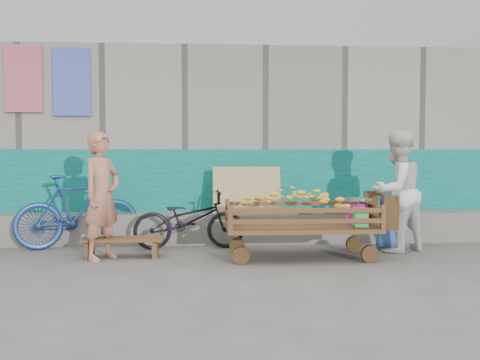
{
  "coord_description": "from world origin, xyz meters",
  "views": [
    {
      "loc": [
        -0.32,
        -5.62,
        1.36
      ],
      "look_at": [
        0.13,
        1.2,
        1.0
      ],
      "focal_mm": 40.0,
      "sensor_mm": 36.0,
      "label": 1
    }
  ],
  "objects": [
    {
      "name": "building_wall",
      "position": [
        -0.0,
        4.05,
        1.47
      ],
      "size": [
        12.0,
        3.5,
        3.0
      ],
      "color": "gray",
      "rests_on": "ground"
    },
    {
      "name": "bicycle_dark",
      "position": [
        -0.54,
        1.85,
        0.41
      ],
      "size": [
        1.58,
        0.64,
        0.82
      ],
      "primitive_type": "imported",
      "rotation": [
        0.0,
        0.0,
        1.64
      ],
      "color": "black",
      "rests_on": "ground"
    },
    {
      "name": "bicycle_blue",
      "position": [
        -2.12,
        2.05,
        0.52
      ],
      "size": [
        1.79,
        1.09,
        1.04
      ],
      "primitive_type": "imported",
      "rotation": [
        0.0,
        0.0,
        1.95
      ],
      "color": "navy",
      "rests_on": "ground"
    },
    {
      "name": "vendor_man",
      "position": [
        -1.61,
        1.19,
        0.81
      ],
      "size": [
        0.64,
        0.7,
        1.61
      ],
      "primitive_type": "imported",
      "rotation": [
        0.0,
        0.0,
        1.02
      ],
      "color": "#B36F55",
      "rests_on": "ground"
    },
    {
      "name": "bench",
      "position": [
        -1.37,
        1.28,
        0.19
      ],
      "size": [
        1.04,
        0.31,
        0.26
      ],
      "color": "#543A18",
      "rests_on": "ground"
    },
    {
      "name": "banana_cart",
      "position": [
        0.87,
        1.11,
        0.6
      ],
      "size": [
        2.09,
        0.96,
        0.89
      ],
      "color": "#543A18",
      "rests_on": "ground"
    },
    {
      "name": "ground",
      "position": [
        0.0,
        0.0,
        0.0
      ],
      "size": [
        80.0,
        80.0,
        0.0
      ],
      "primitive_type": "plane",
      "color": "#55514E",
      "rests_on": "ground"
    },
    {
      "name": "child",
      "position": [
        2.21,
        1.65,
        0.42
      ],
      "size": [
        0.41,
        0.27,
        0.83
      ],
      "primitive_type": "imported",
      "rotation": [
        0.0,
        0.0,
        3.16
      ],
      "color": "#365DAE",
      "rests_on": "ground"
    },
    {
      "name": "woman",
      "position": [
        2.29,
        1.46,
        0.83
      ],
      "size": [
        0.99,
        0.91,
        1.65
      ],
      "primitive_type": "imported",
      "rotation": [
        0.0,
        0.0,
        3.59
      ],
      "color": "white",
      "rests_on": "ground"
    }
  ]
}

